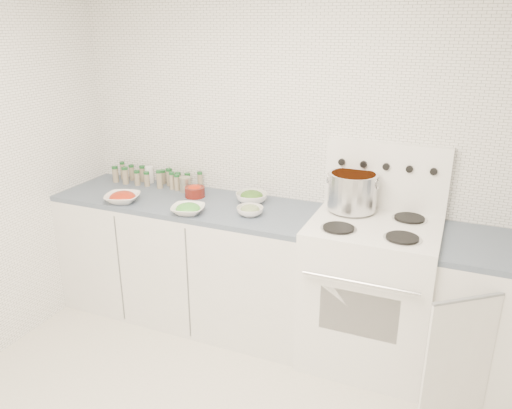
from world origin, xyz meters
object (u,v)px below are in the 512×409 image
at_px(stove, 369,288).
at_px(bowl_snowpea, 188,209).
at_px(bowl_tomato, 123,197).
at_px(stock_pot, 352,190).

distance_m(stove, bowl_snowpea, 1.25).
height_order(stove, bowl_tomato, stove).
bearing_deg(bowl_snowpea, stove, 10.59).
relative_size(stove, bowl_snowpea, 5.27).
distance_m(stove, bowl_tomato, 1.75).
distance_m(stock_pot, bowl_snowpea, 1.05).
xyz_separation_m(bowl_tomato, bowl_snowpea, (0.53, -0.02, -0.00)).
height_order(bowl_tomato, bowl_snowpea, bowl_tomato).
xyz_separation_m(stock_pot, bowl_tomato, (-1.50, -0.36, -0.14)).
xyz_separation_m(stove, bowl_tomato, (-1.68, -0.20, 0.44)).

